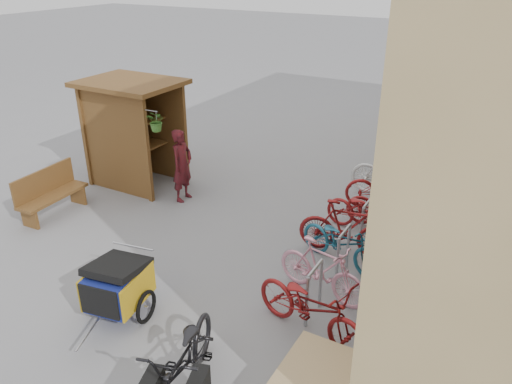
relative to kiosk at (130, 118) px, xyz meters
The scene contains 16 objects.
ground 4.39m from the kiosk, 37.02° to the right, with size 80.00×80.00×0.00m, color gray.
kiosk is the anchor object (origin of this frame).
bike_rack 5.67m from the kiosk, ahead, with size 0.05×5.35×0.86m.
bench 2.38m from the kiosk, 100.86° to the right, with size 0.54×1.54×0.96m.
shopping_carts 7.36m from the kiosk, 30.69° to the left, with size 0.61×1.67×1.09m.
child_trailer 4.99m from the kiosk, 51.18° to the right, with size 1.01×1.63×0.94m.
cargo_bike 6.79m from the kiosk, 43.46° to the right, with size 1.24×2.06×1.02m.
person_kiosk 1.73m from the kiosk, ahead, with size 0.58×0.38×1.59m, color maroon.
bike_0 6.48m from the kiosk, 26.66° to the right, with size 0.65×1.85×0.97m, color maroon.
bike_1 5.92m from the kiosk, 19.46° to the right, with size 0.45×1.58×0.95m, color pink.
bike_2 5.64m from the kiosk, 10.02° to the right, with size 0.58×1.67×0.88m, color #1D5A75.
bike_3 5.52m from the kiosk, ahead, with size 0.48×1.71×1.02m, color maroon.
bike_4 5.62m from the kiosk, ahead, with size 0.60×1.71×0.90m, color maroon.
bike_5 5.89m from the kiosk, ahead, with size 0.45×1.58×0.95m, color maroon.
bike_6 5.89m from the kiosk, 15.38° to the left, with size 0.65×1.87×0.98m, color maroon.
bike_7 5.92m from the kiosk, 20.67° to the left, with size 0.52×1.83×1.10m, color silver.
Camera 1 is at (4.45, -5.56, 4.82)m, focal length 35.00 mm.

